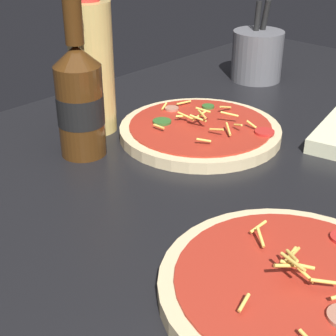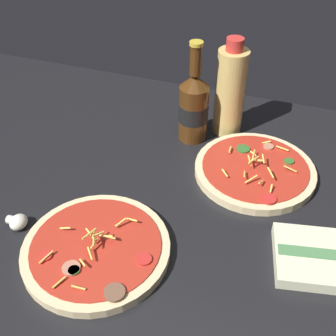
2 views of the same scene
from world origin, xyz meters
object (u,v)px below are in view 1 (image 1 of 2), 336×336
(beer_bottle, at_px, (80,99))
(utensil_crock, at_px, (257,55))
(pizza_near, at_px, (293,288))
(pizza_far, at_px, (200,131))
(oil_bottle, at_px, (92,66))

(beer_bottle, bearing_deg, utensil_crock, 2.34)
(utensil_crock, bearing_deg, pizza_near, -141.69)
(pizza_near, height_order, pizza_far, pizza_near)
(oil_bottle, distance_m, utensil_crock, 0.42)
(pizza_far, distance_m, oil_bottle, 0.21)
(beer_bottle, bearing_deg, oil_bottle, 39.60)
(oil_bottle, bearing_deg, utensil_crock, -5.50)
(pizza_near, relative_size, oil_bottle, 1.11)
(utensil_crock, bearing_deg, beer_bottle, -177.66)
(pizza_near, relative_size, beer_bottle, 1.09)
(oil_bottle, bearing_deg, beer_bottle, -140.40)
(pizza_near, distance_m, beer_bottle, 0.42)
(pizza_near, bearing_deg, utensil_crock, 38.31)
(pizza_near, bearing_deg, beer_bottle, 81.98)
(pizza_far, xyz_separation_m, oil_bottle, (-0.10, 0.15, 0.10))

